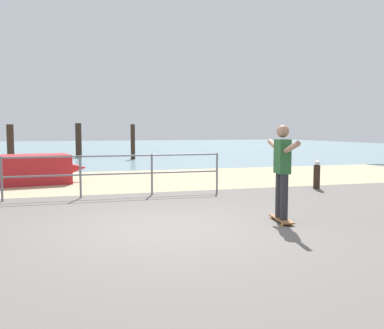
{
  "coord_description": "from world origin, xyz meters",
  "views": [
    {
      "loc": [
        -1.5,
        -6.65,
        1.64
      ],
      "look_at": [
        1.04,
        2.0,
        0.9
      ],
      "focal_mm": 38.97,
      "sensor_mm": 36.0,
      "label": 1
    }
  ],
  "objects_px": {
    "skateboarder": "(282,166)",
    "skateboard": "(281,219)",
    "bollard_short": "(317,177)",
    "seagull": "(317,162)"
  },
  "relations": [
    {
      "from": "skateboarder",
      "to": "skateboard",
      "type": "bearing_deg",
      "value": -5.36
    },
    {
      "from": "skateboard",
      "to": "bollard_short",
      "type": "bearing_deg",
      "value": 49.47
    },
    {
      "from": "skateboarder",
      "to": "seagull",
      "type": "xyz_separation_m",
      "value": [
        2.98,
        3.5,
        -0.26
      ]
    },
    {
      "from": "seagull",
      "to": "bollard_short",
      "type": "bearing_deg",
      "value": -111.47
    },
    {
      "from": "skateboard",
      "to": "bollard_short",
      "type": "height_order",
      "value": "bollard_short"
    },
    {
      "from": "skateboard",
      "to": "seagull",
      "type": "height_order",
      "value": "seagull"
    },
    {
      "from": "bollard_short",
      "to": "seagull",
      "type": "bearing_deg",
      "value": 68.53
    },
    {
      "from": "skateboarder",
      "to": "bollard_short",
      "type": "distance_m",
      "value": 4.63
    },
    {
      "from": "skateboard",
      "to": "skateboarder",
      "type": "distance_m",
      "value": 0.95
    },
    {
      "from": "bollard_short",
      "to": "seagull",
      "type": "height_order",
      "value": "seagull"
    }
  ]
}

